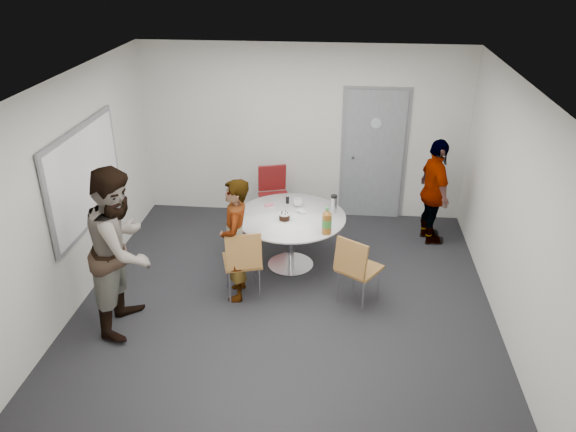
# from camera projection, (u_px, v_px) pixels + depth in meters

# --- Properties ---
(floor) EXTENTS (5.00, 5.00, 0.00)m
(floor) POSITION_uv_depth(u_px,v_px,m) (286.00, 298.00, 7.01)
(floor) COLOR black
(floor) RESTS_ON ground
(ceiling) EXTENTS (5.00, 5.00, 0.00)m
(ceiling) POSITION_uv_depth(u_px,v_px,m) (286.00, 81.00, 5.81)
(ceiling) COLOR silver
(ceiling) RESTS_ON wall_back
(wall_back) EXTENTS (5.00, 0.00, 5.00)m
(wall_back) POSITION_uv_depth(u_px,v_px,m) (303.00, 132.00, 8.64)
(wall_back) COLOR silver
(wall_back) RESTS_ON floor
(wall_left) EXTENTS (0.00, 5.00, 5.00)m
(wall_left) POSITION_uv_depth(u_px,v_px,m) (76.00, 191.00, 6.63)
(wall_left) COLOR silver
(wall_left) RESTS_ON floor
(wall_right) EXTENTS (0.00, 5.00, 5.00)m
(wall_right) POSITION_uv_depth(u_px,v_px,m) (511.00, 209.00, 6.18)
(wall_right) COLOR silver
(wall_right) RESTS_ON floor
(wall_front) EXTENTS (5.00, 0.00, 5.00)m
(wall_front) POSITION_uv_depth(u_px,v_px,m) (252.00, 339.00, 4.18)
(wall_front) COLOR silver
(wall_front) RESTS_ON floor
(door) EXTENTS (1.02, 0.17, 2.12)m
(door) POSITION_uv_depth(u_px,v_px,m) (374.00, 155.00, 8.67)
(door) COLOR slate
(door) RESTS_ON wall_back
(whiteboard) EXTENTS (0.04, 1.90, 1.25)m
(whiteboard) POSITION_uv_depth(u_px,v_px,m) (85.00, 177.00, 6.76)
(whiteboard) COLOR gray
(whiteboard) RESTS_ON wall_left
(table) EXTENTS (1.45, 1.45, 1.11)m
(table) POSITION_uv_depth(u_px,v_px,m) (294.00, 223.00, 7.40)
(table) COLOR white
(table) RESTS_ON floor
(chair_near_left) EXTENTS (0.56, 0.59, 0.94)m
(chair_near_left) POSITION_uv_depth(u_px,v_px,m) (243.00, 258.00, 6.76)
(chair_near_left) COLOR olive
(chair_near_left) RESTS_ON floor
(chair_near_right) EXTENTS (0.62, 0.64, 0.93)m
(chair_near_right) POSITION_uv_depth(u_px,v_px,m) (356.00, 265.00, 6.63)
(chair_near_right) COLOR olive
(chair_near_right) RESTS_ON floor
(chair_far) EXTENTS (0.56, 0.59, 0.94)m
(chair_far) POSITION_uv_depth(u_px,v_px,m) (273.00, 190.00, 8.59)
(chair_far) COLOR maroon
(chair_far) RESTS_ON floor
(person_main) EXTENTS (0.43, 0.60, 1.56)m
(person_main) POSITION_uv_depth(u_px,v_px,m) (236.00, 240.00, 6.72)
(person_main) COLOR #A5C6EA
(person_main) RESTS_ON floor
(person_left) EXTENTS (0.74, 0.94, 1.93)m
(person_left) POSITION_uv_depth(u_px,v_px,m) (122.00, 249.00, 6.16)
(person_left) COLOR white
(person_left) RESTS_ON floor
(person_right) EXTENTS (0.57, 0.98, 1.57)m
(person_right) POSITION_uv_depth(u_px,v_px,m) (434.00, 192.00, 8.00)
(person_right) COLOR black
(person_right) RESTS_ON floor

